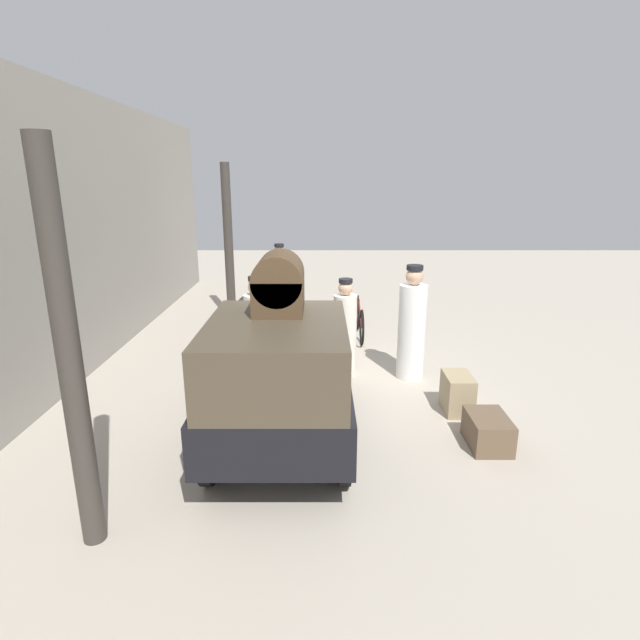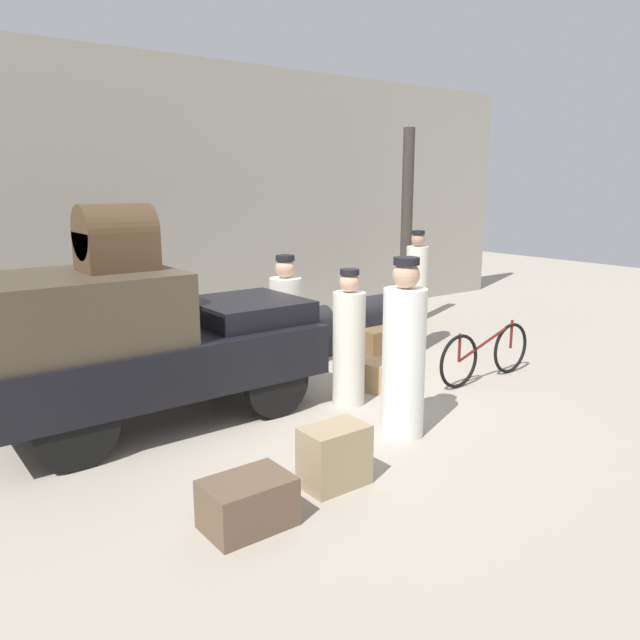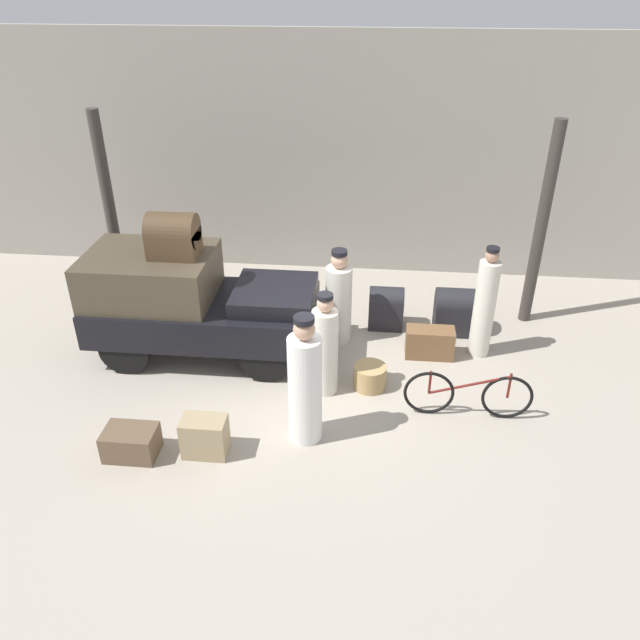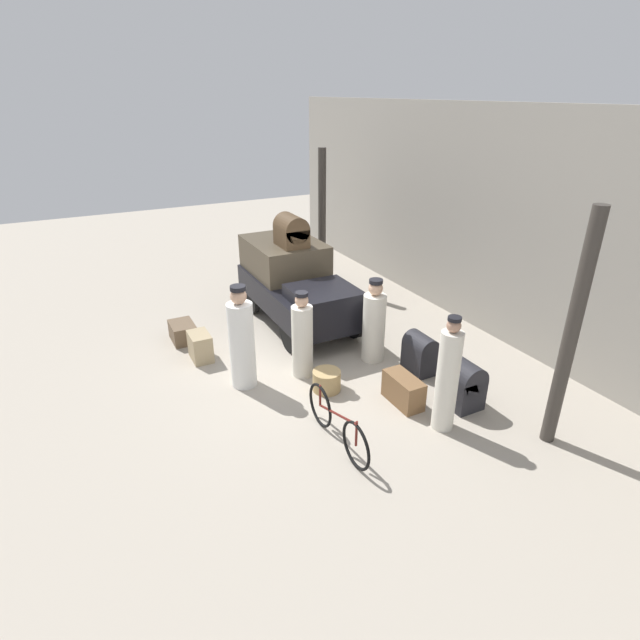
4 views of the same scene
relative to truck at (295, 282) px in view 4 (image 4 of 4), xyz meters
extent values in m
plane|color=#A89E8E|center=(1.87, -0.66, -0.92)|extent=(30.00, 30.00, 0.00)
cube|color=gray|center=(1.87, 3.42, 1.33)|extent=(16.00, 0.15, 4.50)
cylinder|color=#38332D|center=(-1.78, 1.57, 0.81)|extent=(0.20, 0.20, 3.45)
cylinder|color=#38332D|center=(5.49, 1.57, 0.81)|extent=(0.20, 0.20, 3.45)
cylinder|color=black|center=(1.28, 0.71, -0.53)|extent=(0.78, 0.12, 0.78)
cylinder|color=black|center=(1.28, -0.71, -0.53)|extent=(0.78, 0.12, 0.78)
cylinder|color=black|center=(-0.88, 0.71, -0.53)|extent=(0.78, 0.12, 0.78)
cylinder|color=black|center=(-0.88, -0.71, -0.53)|extent=(0.78, 0.12, 0.78)
cube|color=black|center=(0.20, 0.00, -0.23)|extent=(3.48, 1.58, 0.56)
cube|color=#473D2D|center=(-0.58, 0.00, 0.40)|extent=(1.91, 1.46, 0.72)
cube|color=black|center=(1.33, 0.00, 0.17)|extent=(1.22, 1.24, 0.25)
torus|color=black|center=(4.71, -1.26, -0.57)|extent=(0.69, 0.04, 0.69)
torus|color=black|center=(3.65, -1.26, -0.57)|extent=(0.69, 0.04, 0.69)
cylinder|color=#591914|center=(4.18, -1.26, -0.40)|extent=(1.07, 0.04, 0.38)
cylinder|color=#591914|center=(3.65, -1.26, -0.39)|extent=(0.04, 0.04, 0.36)
cylinder|color=#591914|center=(4.71, -1.26, -0.38)|extent=(0.04, 0.04, 0.39)
cylinder|color=tan|center=(2.83, -0.72, -0.74)|extent=(0.48, 0.48, 0.36)
cylinder|color=silver|center=(2.18, -0.86, -0.26)|extent=(0.38, 0.38, 1.33)
sphere|color=tan|center=(2.18, -0.86, 0.52)|extent=(0.23, 0.23, 0.23)
cylinder|color=black|center=(2.18, -0.86, 0.64)|extent=(0.22, 0.22, 0.06)
cylinder|color=silver|center=(4.55, 0.37, -0.12)|extent=(0.33, 0.33, 1.61)
sphere|color=tan|center=(4.55, 0.37, 0.79)|extent=(0.21, 0.21, 0.21)
cylinder|color=black|center=(4.55, 0.37, 0.90)|extent=(0.20, 0.20, 0.06)
cylinder|color=white|center=(2.02, -1.91, -0.16)|extent=(0.44, 0.44, 1.53)
sphere|color=tan|center=(2.02, -1.91, 0.74)|extent=(0.27, 0.27, 0.27)
cylinder|color=black|center=(2.02, -1.91, 0.88)|extent=(0.26, 0.26, 0.07)
cylinder|color=silver|center=(2.27, 0.57, -0.26)|extent=(0.43, 0.43, 1.31)
sphere|color=tan|center=(2.27, 0.57, 0.52)|extent=(0.26, 0.26, 0.26)
cylinder|color=black|center=(2.27, 0.57, 0.66)|extent=(0.25, 0.25, 0.07)
cube|color=#9E8966|center=(0.78, -2.35, -0.66)|extent=(0.57, 0.36, 0.53)
cube|color=#232328|center=(3.05, 1.07, -0.66)|extent=(0.58, 0.42, 0.53)
cylinder|color=#232328|center=(3.05, 1.07, -0.39)|extent=(0.58, 0.42, 0.42)
cube|color=brown|center=(-0.15, -2.48, -0.73)|extent=(0.66, 0.46, 0.38)
cube|color=brown|center=(3.75, 0.21, -0.68)|extent=(0.75, 0.35, 0.49)
cube|color=#232328|center=(4.19, 1.02, -0.65)|extent=(0.65, 0.50, 0.54)
cylinder|color=#232328|center=(4.19, 1.02, -0.38)|extent=(0.65, 0.50, 0.50)
cube|color=#4C3823|center=(-0.15, 0.00, 0.96)|extent=(0.71, 0.54, 0.39)
cylinder|color=#4C3823|center=(-0.15, 0.00, 1.15)|extent=(0.71, 0.54, 0.54)
camera|label=1|loc=(-5.55, -0.46, 2.20)|focal=28.00mm
camera|label=2|loc=(-2.31, -6.21, 1.63)|focal=35.00mm
camera|label=3|loc=(2.83, -8.27, 4.61)|focal=35.00mm
camera|label=4|loc=(9.27, -4.14, 3.77)|focal=28.00mm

